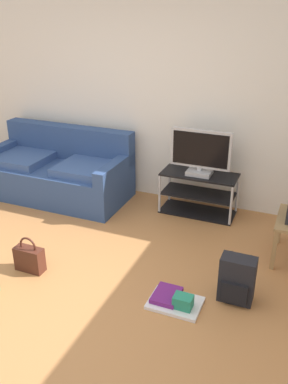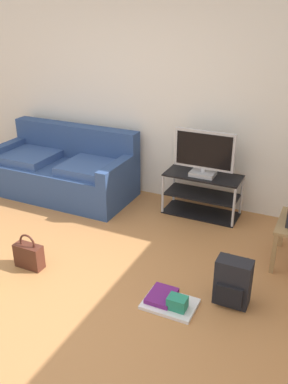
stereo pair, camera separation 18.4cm
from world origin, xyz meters
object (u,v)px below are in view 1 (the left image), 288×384
Objects in this scene: tv_stand at (198,193)px; floor_tray at (175,300)px; flat_tv at (200,153)px; backpack at (237,280)px; handbag at (29,258)px; couch at (59,172)px.

tv_stand reaches higher than floor_tray.
flat_tv reaches higher than backpack.
tv_stand is 1.79m from floor_tray.
handbag is 0.81× the size of floor_tray.
floor_tray is at bearing 2.08° from handbag.
flat_tv is (-0.00, -0.02, 0.52)m from tv_stand.
tv_stand is 2.01× the size of floor_tray.
couch is 4.41× the size of backpack.
handbag is (0.70, -1.61, -0.19)m from couch.
tv_stand is 1.67m from backpack.
tv_stand is at bearing 95.86° from backpack.
tv_stand is 2.15m from handbag.
floor_tray is (0.30, -1.75, -0.22)m from tv_stand.
tv_stand is at bearing 6.17° from couch.
backpack is 1.16× the size of handbag.
handbag is at bearing -177.92° from floor_tray.
backpack is at bearing -62.49° from flat_tv.
couch is 2.61× the size of flat_tv.
backpack is at bearing -26.16° from couch.
floor_tray is at bearing -80.40° from tv_stand.
couch is 1.92m from flat_tv.
backpack is at bearing 9.45° from handbag.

